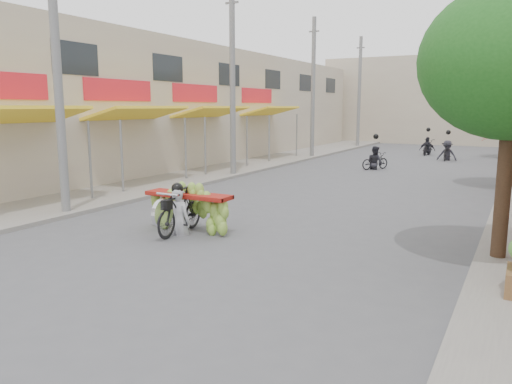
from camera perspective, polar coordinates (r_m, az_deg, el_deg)
name	(u,v)px	position (r m, az deg, el deg)	size (l,w,h in m)	color
ground	(144,279)	(9.10, -12.67, -9.64)	(120.00, 120.00, 0.00)	#515156
sidewalk_left	(237,166)	(25.08, -2.22, 3.02)	(4.00, 60.00, 0.12)	gray
shophouse_row_left	(144,106)	(27.01, -12.66, 9.53)	(9.77, 40.00, 6.00)	#BCAE95
far_building	(452,100)	(44.79, 21.46, 9.72)	(20.00, 6.00, 7.00)	#BCAE95
utility_pole_near	(57,67)	(14.61, -21.80, 13.15)	(0.60, 0.24, 8.00)	slate
utility_pole_mid	(232,82)	(21.54, -2.71, 12.49)	(0.60, 0.24, 8.00)	slate
utility_pole_far	(313,88)	(29.60, 6.53, 11.68)	(0.60, 0.24, 8.00)	slate
utility_pole_back	(359,92)	(38.09, 11.71, 11.09)	(0.60, 0.24, 8.00)	slate
banana_motorbike	(183,204)	(11.97, -8.36, -1.39)	(2.23, 1.93, 2.07)	black
bg_motorbike_a	(375,153)	(24.65, 13.47, 4.32)	(1.25, 1.51, 1.95)	black
bg_motorbike_b	(448,146)	(29.95, 21.04, 4.96)	(1.08, 1.82, 1.95)	black
bg_motorbike_c	(428,142)	(33.02, 19.03, 5.37)	(1.00, 1.74, 1.95)	black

